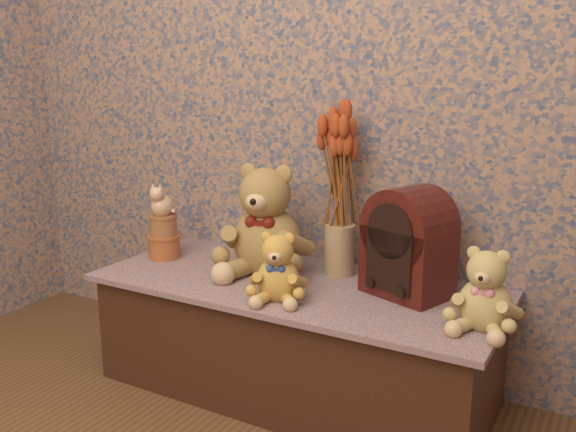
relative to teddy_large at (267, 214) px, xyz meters
name	(u,v)px	position (x,y,z in m)	size (l,w,h in m)	color
display_shelf	(295,337)	(0.14, -0.06, -0.41)	(1.37, 0.59, 0.40)	#3C547C
teddy_large	(267,214)	(0.00, 0.00, 0.00)	(0.33, 0.39, 0.42)	olive
teddy_medium	(278,263)	(0.17, -0.21, -0.09)	(0.18, 0.22, 0.23)	#B68B33
teddy_small	(487,285)	(0.78, -0.13, -0.08)	(0.20, 0.23, 0.25)	tan
cathedral_radio	(409,241)	(0.51, 0.02, -0.03)	(0.25, 0.18, 0.35)	#380F0A
ceramic_vase	(340,249)	(0.23, 0.10, -0.12)	(0.11, 0.11, 0.18)	tan
dried_stalks	(341,166)	(0.23, 0.10, 0.18)	(0.22, 0.22, 0.41)	#AC3F1B
biscuit_tin_lower	(164,247)	(-0.43, -0.05, -0.16)	(0.12, 0.12, 0.09)	#C5853A
biscuit_tin_upper	(163,226)	(-0.43, -0.05, -0.08)	(0.10, 0.10, 0.08)	tan
cat_figurine	(162,199)	(-0.43, -0.05, 0.02)	(0.09, 0.10, 0.13)	silver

